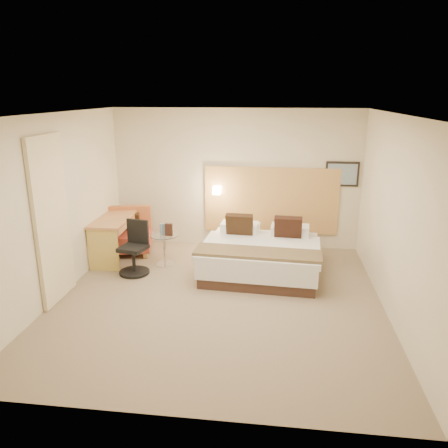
# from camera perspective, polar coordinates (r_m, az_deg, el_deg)

# --- Properties ---
(floor) EXTENTS (4.80, 5.00, 0.02)m
(floor) POSITION_cam_1_polar(r_m,az_deg,el_deg) (6.63, -0.74, -9.90)
(floor) COLOR #816F57
(floor) RESTS_ON ground
(ceiling) EXTENTS (4.80, 5.00, 0.02)m
(ceiling) POSITION_cam_1_polar(r_m,az_deg,el_deg) (5.93, -0.84, 14.28)
(ceiling) COLOR white
(ceiling) RESTS_ON floor
(wall_back) EXTENTS (4.80, 0.02, 2.70)m
(wall_back) POSITION_cam_1_polar(r_m,az_deg,el_deg) (8.58, 1.52, 5.89)
(wall_back) COLOR beige
(wall_back) RESTS_ON floor
(wall_front) EXTENTS (4.80, 0.02, 2.70)m
(wall_front) POSITION_cam_1_polar(r_m,az_deg,el_deg) (3.82, -6.02, -8.37)
(wall_front) COLOR beige
(wall_front) RESTS_ON floor
(wall_left) EXTENTS (0.02, 5.00, 2.70)m
(wall_left) POSITION_cam_1_polar(r_m,az_deg,el_deg) (6.89, -21.06, 2.06)
(wall_left) COLOR beige
(wall_left) RESTS_ON floor
(wall_right) EXTENTS (0.02, 5.00, 2.70)m
(wall_right) POSITION_cam_1_polar(r_m,az_deg,el_deg) (6.29, 21.50, 0.69)
(wall_right) COLOR beige
(wall_right) RESTS_ON floor
(headboard_panel) EXTENTS (2.60, 0.04, 1.30)m
(headboard_panel) POSITION_cam_1_polar(r_m,az_deg,el_deg) (8.58, 6.14, 3.08)
(headboard_panel) COLOR #BE8A4A
(headboard_panel) RESTS_ON wall_back
(art_frame) EXTENTS (0.62, 0.03, 0.47)m
(art_frame) POSITION_cam_1_polar(r_m,az_deg,el_deg) (8.56, 15.17, 6.32)
(art_frame) COLOR black
(art_frame) RESTS_ON wall_back
(art_canvas) EXTENTS (0.54, 0.01, 0.39)m
(art_canvas) POSITION_cam_1_polar(r_m,az_deg,el_deg) (8.54, 15.19, 6.30)
(art_canvas) COLOR slate
(art_canvas) RESTS_ON wall_back
(lamp_arm) EXTENTS (0.02, 0.12, 0.02)m
(lamp_arm) POSITION_cam_1_polar(r_m,az_deg,el_deg) (8.57, -0.88, 4.52)
(lamp_arm) COLOR silver
(lamp_arm) RESTS_ON wall_back
(lamp_shade) EXTENTS (0.15, 0.15, 0.15)m
(lamp_shade) POSITION_cam_1_polar(r_m,az_deg,el_deg) (8.51, -0.94, 4.44)
(lamp_shade) COLOR #F6E5C0
(lamp_shade) RESTS_ON wall_back
(curtain) EXTENTS (0.06, 0.90, 2.42)m
(curtain) POSITION_cam_1_polar(r_m,az_deg,el_deg) (6.69, -21.55, 0.43)
(curtain) COLOR beige
(curtain) RESTS_ON wall_left
(bottle_a) EXTENTS (0.06, 0.06, 0.20)m
(bottle_a) POSITION_cam_1_polar(r_m,az_deg,el_deg) (7.79, -8.15, -0.65)
(bottle_a) COLOR #779BB8
(bottle_a) RESTS_ON side_table
(bottle_b) EXTENTS (0.06, 0.06, 0.20)m
(bottle_b) POSITION_cam_1_polar(r_m,az_deg,el_deg) (7.78, -7.69, -0.66)
(bottle_b) COLOR #799FBB
(bottle_b) RESTS_ON side_table
(menu_folder) EXTENTS (0.13, 0.05, 0.22)m
(menu_folder) POSITION_cam_1_polar(r_m,az_deg,el_deg) (7.71, -7.22, -0.74)
(menu_folder) COLOR #361E16
(menu_folder) RESTS_ON side_table
(bed) EXTENTS (2.05, 2.01, 0.95)m
(bed) POSITION_cam_1_polar(r_m,az_deg,el_deg) (7.54, 4.91, -3.95)
(bed) COLOR #3A251D
(bed) RESTS_ON floor
(lounge_chair) EXTENTS (0.94, 0.86, 0.86)m
(lounge_chair) POSITION_cam_1_polar(r_m,az_deg,el_deg) (8.59, -12.26, -1.42)
(lounge_chair) COLOR #9E6C4A
(lounge_chair) RESTS_ON floor
(side_table) EXTENTS (0.51, 0.51, 0.56)m
(side_table) POSITION_cam_1_polar(r_m,az_deg,el_deg) (7.87, -7.77, -3.13)
(side_table) COLOR white
(side_table) RESTS_ON floor
(desk) EXTENTS (0.64, 1.29, 0.79)m
(desk) POSITION_cam_1_polar(r_m,az_deg,el_deg) (8.22, -14.09, -0.32)
(desk) COLOR #B87A48
(desk) RESTS_ON floor
(desk_chair) EXTENTS (0.61, 0.61, 0.90)m
(desk_chair) POSITION_cam_1_polar(r_m,az_deg,el_deg) (7.57, -11.58, -3.64)
(desk_chair) COLOR black
(desk_chair) RESTS_ON floor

